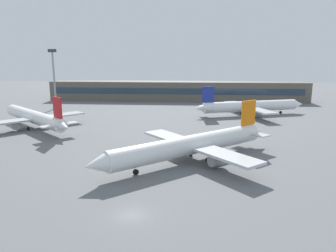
# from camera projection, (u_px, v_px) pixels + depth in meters

# --- Properties ---
(ground_plane) EXTENTS (400.00, 400.00, 0.00)m
(ground_plane) POSITION_uv_depth(u_px,v_px,m) (162.00, 138.00, 78.41)
(ground_plane) COLOR slate
(terminal_building) EXTENTS (120.41, 12.13, 9.00)m
(terminal_building) POSITION_uv_depth(u_px,v_px,m) (177.00, 91.00, 148.56)
(terminal_building) COLOR #5B564C
(terminal_building) RESTS_ON ground_plane
(airplane_near) EXTENTS (34.26, 30.89, 10.55)m
(airplane_near) POSITION_uv_depth(u_px,v_px,m) (190.00, 145.00, 59.48)
(airplane_near) COLOR white
(airplane_near) RESTS_ON ground_plane
(airplane_mid) EXTENTS (33.08, 30.00, 10.22)m
(airplane_mid) POSITION_uv_depth(u_px,v_px,m) (33.00, 117.00, 89.15)
(airplane_mid) COLOR white
(airplane_mid) RESTS_ON ground_plane
(airplane_far) EXTENTS (40.75, 29.14, 10.43)m
(airplane_far) POSITION_uv_depth(u_px,v_px,m) (251.00, 106.00, 109.24)
(airplane_far) COLOR white
(airplane_far) RESTS_ON ground_plane
(floodlight_tower_west) EXTENTS (3.20, 0.80, 23.23)m
(floodlight_tower_west) POSITION_uv_depth(u_px,v_px,m) (54.00, 74.00, 123.23)
(floodlight_tower_west) COLOR gray
(floodlight_tower_west) RESTS_ON ground_plane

